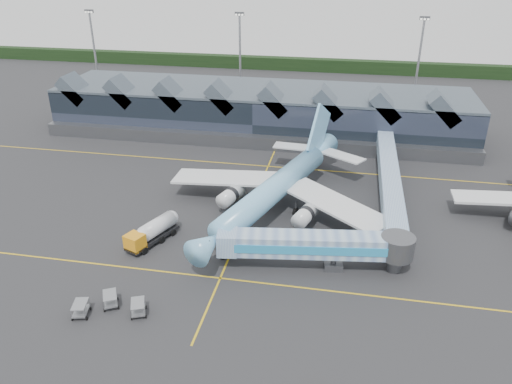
# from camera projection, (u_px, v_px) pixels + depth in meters

# --- Properties ---
(ground) EXTENTS (260.00, 260.00, 0.00)m
(ground) POSITION_uv_depth(u_px,v_px,m) (235.00, 244.00, 69.46)
(ground) COLOR #2A2A2D
(ground) RESTS_ON ground
(taxi_stripes) EXTENTS (120.00, 60.00, 0.01)m
(taxi_stripes) POSITION_uv_depth(u_px,v_px,m) (249.00, 211.00, 78.26)
(taxi_stripes) COLOR gold
(taxi_stripes) RESTS_ON ground
(tree_line_far) EXTENTS (260.00, 4.00, 4.00)m
(tree_line_far) POSITION_uv_depth(u_px,v_px,m) (309.00, 65.00, 165.42)
(tree_line_far) COLOR black
(tree_line_far) RESTS_ON ground
(terminal) EXTENTS (90.00, 22.25, 12.52)m
(terminal) POSITION_uv_depth(u_px,v_px,m) (260.00, 110.00, 109.84)
(terminal) COLOR black
(terminal) RESTS_ON ground
(light_masts) EXTENTS (132.40, 42.56, 22.45)m
(light_masts) POSITION_uv_depth(u_px,v_px,m) (383.00, 65.00, 115.68)
(light_masts) COLOR gray
(light_masts) RESTS_ON ground
(main_airliner) EXTENTS (35.14, 41.39, 13.66)m
(main_airliner) POSITION_uv_depth(u_px,v_px,m) (278.00, 186.00, 77.02)
(main_airliner) COLOR #6EBBDF
(main_airliner) RESTS_ON ground
(jet_bridge) EXTENTS (24.77, 6.82, 5.08)m
(jet_bridge) POSITION_uv_depth(u_px,v_px,m) (326.00, 246.00, 62.88)
(jet_bridge) COLOR #7492C1
(jet_bridge) RESTS_ON ground
(fuel_truck) EXTENTS (5.41, 9.21, 3.14)m
(fuel_truck) POSITION_uv_depth(u_px,v_px,m) (153.00, 230.00, 69.47)
(fuel_truck) COLOR black
(fuel_truck) RESTS_ON ground
(baggage_carts) EXTENTS (8.37, 4.83, 1.62)m
(baggage_carts) POSITION_uv_depth(u_px,v_px,m) (110.00, 305.00, 56.34)
(baggage_carts) COLOR gray
(baggage_carts) RESTS_ON ground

